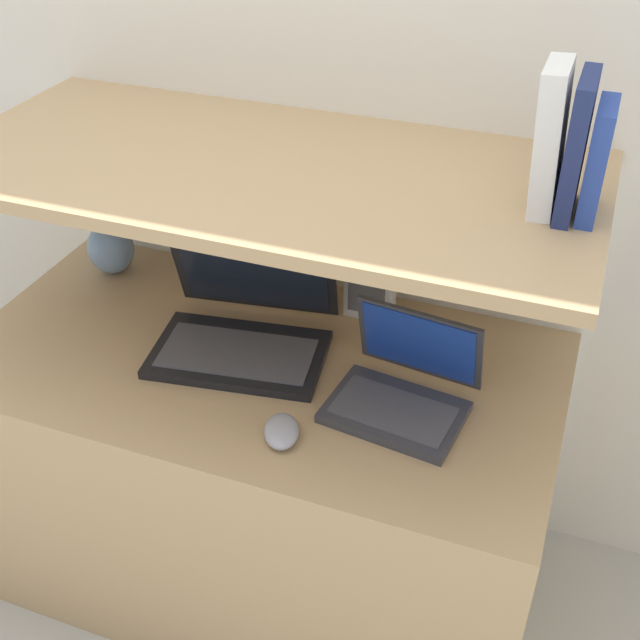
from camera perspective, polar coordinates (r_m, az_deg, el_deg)
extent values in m
cube|color=silver|center=(1.88, 0.20, 16.72)|extent=(6.00, 0.05, 2.40)
cube|color=tan|center=(2.01, -3.99, -10.74)|extent=(1.32, 0.69, 0.70)
cube|color=silver|center=(2.14, -0.26, -0.30)|extent=(1.32, 0.04, 1.11)
cube|color=tan|center=(1.62, -4.03, 10.59)|extent=(1.32, 0.62, 0.03)
ellipsoid|color=#7593B2|center=(2.11, -14.65, 4.99)|extent=(0.12, 0.12, 0.14)
cylinder|color=tan|center=(2.07, -15.01, 7.10)|extent=(0.02, 0.02, 0.04)
cone|color=silver|center=(2.03, -15.36, 9.14)|extent=(0.22, 0.22, 0.12)
cube|color=black|center=(1.78, -5.80, -2.44)|extent=(0.41, 0.29, 0.02)
cube|color=#47474C|center=(1.76, -5.91, -2.33)|extent=(0.35, 0.21, 0.00)
cube|color=black|center=(1.83, -4.64, 3.18)|extent=(0.38, 0.13, 0.21)
cube|color=black|center=(1.83, -4.69, 3.15)|extent=(0.34, 0.11, 0.18)
cube|color=#333338|center=(1.63, 5.32, -6.54)|extent=(0.29, 0.22, 0.02)
cube|color=#47474C|center=(1.62, 5.24, -6.39)|extent=(0.25, 0.16, 0.00)
cube|color=#333338|center=(1.65, 7.09, -1.60)|extent=(0.27, 0.08, 0.18)
cube|color=navy|center=(1.65, 7.03, -1.66)|extent=(0.24, 0.07, 0.15)
ellipsoid|color=#99999E|center=(1.57, -2.75, -7.90)|extent=(0.10, 0.12, 0.04)
cube|color=white|center=(1.88, 3.60, 2.23)|extent=(0.11, 0.06, 0.14)
cube|color=#59595B|center=(1.86, 3.31, 1.75)|extent=(0.09, 0.00, 0.10)
cube|color=#284293|center=(1.45, 19.10, 10.60)|extent=(0.03, 0.13, 0.20)
cube|color=navy|center=(1.44, 17.77, 11.64)|extent=(0.03, 0.15, 0.24)
cube|color=silver|center=(1.44, 16.06, 12.25)|extent=(0.05, 0.13, 0.26)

